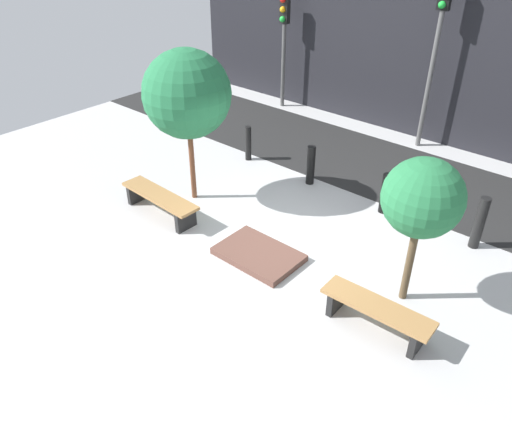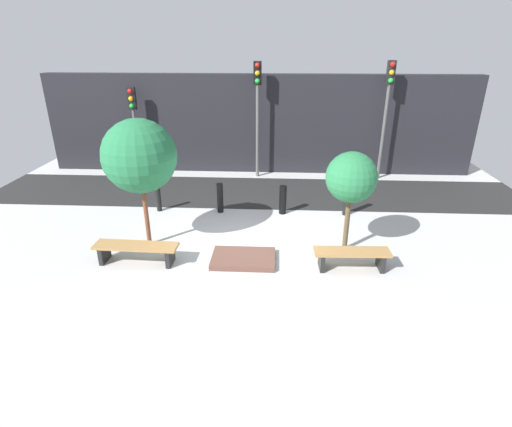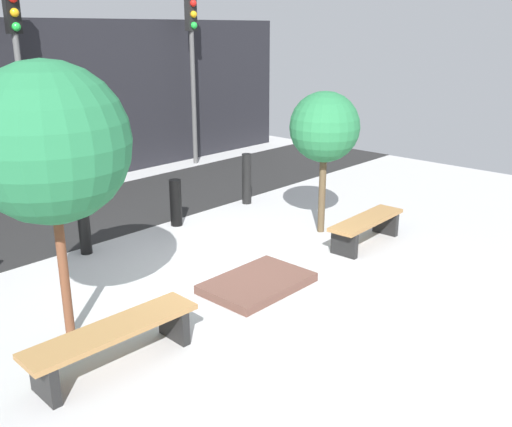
{
  "view_description": "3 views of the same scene",
  "coord_description": "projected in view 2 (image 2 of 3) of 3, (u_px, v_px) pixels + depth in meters",
  "views": [
    {
      "loc": [
        4.7,
        -6.02,
        5.51
      ],
      "look_at": [
        -0.26,
        -0.29,
        0.73
      ],
      "focal_mm": 35.0,
      "sensor_mm": 36.0,
      "label": 1
    },
    {
      "loc": [
        0.74,
        -8.69,
        4.8
      ],
      "look_at": [
        0.26,
        0.2,
        0.92
      ],
      "focal_mm": 28.0,
      "sensor_mm": 36.0,
      "label": 2
    },
    {
      "loc": [
        -5.37,
        -5.45,
        3.47
      ],
      "look_at": [
        0.36,
        -0.16,
        0.93
      ],
      "focal_mm": 40.0,
      "sensor_mm": 36.0,
      "label": 3
    }
  ],
  "objects": [
    {
      "name": "ground_plane",
      "position": [
        245.0,
        250.0,
        9.91
      ],
      "size": [
        18.0,
        18.0,
        0.0
      ],
      "primitive_type": "plane",
      "color": "#B5B5B5"
    },
    {
      "name": "road_strip",
      "position": [
        255.0,
        192.0,
        13.7
      ],
      "size": [
        18.0,
        3.01,
        0.01
      ],
      "primitive_type": "cube",
      "color": "#242424",
      "rests_on": "ground"
    },
    {
      "name": "building_facade",
      "position": [
        258.0,
        124.0,
        15.29
      ],
      "size": [
        16.2,
        0.5,
        3.67
      ],
      "primitive_type": "cube",
      "color": "black",
      "rests_on": "ground"
    },
    {
      "name": "bench_left",
      "position": [
        136.0,
        250.0,
        9.25
      ],
      "size": [
        1.95,
        0.53,
        0.47
      ],
      "rotation": [
        0.0,
        0.0,
        -0.03
      ],
      "color": "black",
      "rests_on": "ground"
    },
    {
      "name": "bench_right",
      "position": [
        352.0,
        256.0,
        9.0
      ],
      "size": [
        1.72,
        0.51,
        0.46
      ],
      "rotation": [
        0.0,
        0.0,
        0.03
      ],
      "color": "black",
      "rests_on": "ground"
    },
    {
      "name": "planter_bed",
      "position": [
        243.0,
        259.0,
        9.42
      ],
      "size": [
        1.49,
        0.99,
        0.12
      ],
      "primitive_type": "cube",
      "color": "brown",
      "rests_on": "ground"
    },
    {
      "name": "tree_behind_left_bench",
      "position": [
        139.0,
        156.0,
        9.32
      ],
      "size": [
        1.75,
        1.75,
        3.18
      ],
      "color": "brown",
      "rests_on": "ground"
    },
    {
      "name": "tree_behind_right_bench",
      "position": [
        351.0,
        178.0,
        9.25
      ],
      "size": [
        1.2,
        1.2,
        2.48
      ],
      "color": "brown",
      "rests_on": "ground"
    },
    {
      "name": "bollard_far_left",
      "position": [
        158.0,
        197.0,
        12.06
      ],
      "size": [
        0.15,
        0.15,
        0.87
      ],
      "primitive_type": "cylinder",
      "color": "black",
      "rests_on": "ground"
    },
    {
      "name": "bollard_left",
      "position": [
        220.0,
        198.0,
        11.96
      ],
      "size": [
        0.19,
        0.19,
        0.91
      ],
      "primitive_type": "cylinder",
      "color": "black",
      "rests_on": "ground"
    },
    {
      "name": "bollard_center",
      "position": [
        283.0,
        200.0,
        11.87
      ],
      "size": [
        0.22,
        0.22,
        0.86
      ],
      "primitive_type": "cylinder",
      "color": "black",
      "rests_on": "ground"
    },
    {
      "name": "bollard_right",
      "position": [
        347.0,
        198.0,
        11.74
      ],
      "size": [
        0.19,
        0.19,
        1.05
      ],
      "primitive_type": "cylinder",
      "color": "black",
      "rests_on": "ground"
    },
    {
      "name": "traffic_light_west",
      "position": [
        134.0,
        115.0,
        14.66
      ],
      "size": [
        0.28,
        0.27,
        3.25
      ],
      "color": "#4E4E4E",
      "rests_on": "ground"
    },
    {
      "name": "traffic_light_mid_west",
      "position": [
        258.0,
        100.0,
        14.21
      ],
      "size": [
        0.28,
        0.27,
        4.14
      ],
      "color": "#555555",
      "rests_on": "ground"
    },
    {
      "name": "traffic_light_mid_east",
      "position": [
        387.0,
        100.0,
        13.97
      ],
      "size": [
        0.28,
        0.27,
        4.18
      ],
      "color": "#505050",
      "rests_on": "ground"
    }
  ]
}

